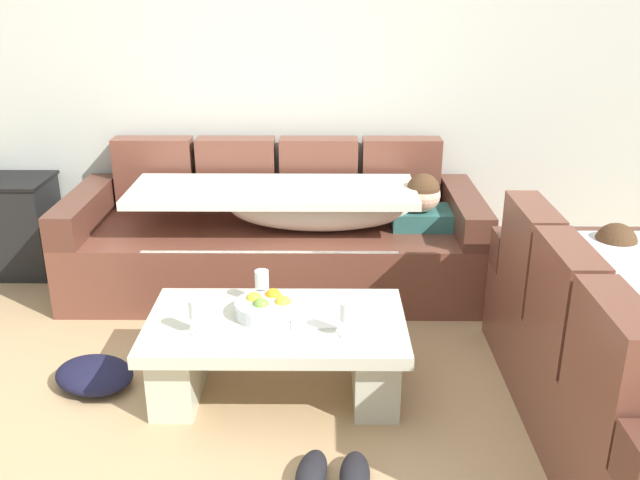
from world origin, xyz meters
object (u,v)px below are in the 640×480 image
(crumpled_garment, at_px, (94,375))
(coffee_table, at_px, (277,347))
(couch_along_wall, at_px, (282,238))
(couch_near_window, at_px, (639,365))
(wine_glass_far_back, at_px, (262,281))
(pair_of_shoes, at_px, (333,474))
(fruit_bowl, at_px, (266,307))
(wine_glass_near_right, at_px, (347,313))
(wine_glass_near_left, at_px, (196,310))
(open_magazine, at_px, (321,318))

(crumpled_garment, bearing_deg, coffee_table, -2.20)
(couch_along_wall, height_order, couch_near_window, same)
(wine_glass_far_back, xyz_separation_m, pair_of_shoes, (0.34, -0.84, -0.45))
(fruit_bowl, bearing_deg, couch_near_window, -12.84)
(wine_glass_near_right, bearing_deg, couch_near_window, -7.57)
(couch_near_window, relative_size, wine_glass_near_left, 11.29)
(wine_glass_near_right, xyz_separation_m, crumpled_garment, (-1.21, 0.18, -0.44))
(coffee_table, height_order, wine_glass_near_left, wine_glass_near_left)
(wine_glass_far_back, bearing_deg, wine_glass_near_right, -39.84)
(crumpled_garment, bearing_deg, open_magazine, -1.19)
(open_magazine, bearing_deg, pair_of_shoes, -89.59)
(couch_along_wall, bearing_deg, wine_glass_near_right, -74.88)
(coffee_table, relative_size, open_magazine, 4.29)
(coffee_table, height_order, pair_of_shoes, coffee_table)
(fruit_bowl, distance_m, crumpled_garment, 0.92)
(couch_near_window, xyz_separation_m, wine_glass_far_back, (-1.63, 0.50, 0.16))
(pair_of_shoes, distance_m, crumpled_garment, 1.34)
(couch_along_wall, xyz_separation_m, fruit_bowl, (-0.01, -1.15, 0.09))
(wine_glass_near_left, relative_size, wine_glass_near_right, 1.00)
(wine_glass_near_right, bearing_deg, fruit_bowl, 151.57)
(wine_glass_near_right, relative_size, open_magazine, 0.59)
(open_magazine, height_order, crumpled_garment, open_magazine)
(pair_of_shoes, bearing_deg, couch_near_window, 14.71)
(wine_glass_far_back, height_order, open_magazine, wine_glass_far_back)
(couch_near_window, xyz_separation_m, fruit_bowl, (-1.60, 0.37, 0.09))
(wine_glass_near_right, relative_size, crumpled_garment, 0.42)
(couch_along_wall, relative_size, coffee_table, 2.10)
(couch_near_window, height_order, coffee_table, couch_near_window)
(couch_along_wall, bearing_deg, couch_near_window, -43.47)
(wine_glass_near_left, xyz_separation_m, wine_glass_far_back, (0.26, 0.31, 0.00))
(couch_along_wall, xyz_separation_m, wine_glass_near_left, (-0.30, -1.33, 0.17))
(wine_glass_near_left, distance_m, wine_glass_near_right, 0.66)
(wine_glass_far_back, distance_m, open_magazine, 0.35)
(coffee_table, height_order, crumpled_garment, coffee_table)
(couch_near_window, bearing_deg, wine_glass_far_back, 73.02)
(pair_of_shoes, bearing_deg, fruit_bowl, 113.71)
(couch_along_wall, relative_size, wine_glass_far_back, 15.19)
(couch_near_window, distance_m, wine_glass_near_right, 1.25)
(pair_of_shoes, relative_size, crumpled_garment, 0.80)
(coffee_table, bearing_deg, wine_glass_near_left, -159.38)
(wine_glass_near_right, bearing_deg, couch_along_wall, 105.12)
(fruit_bowl, xyz_separation_m, pair_of_shoes, (0.31, -0.70, -0.38))
(coffee_table, bearing_deg, crumpled_garment, 177.80)
(wine_glass_near_left, distance_m, open_magazine, 0.58)
(pair_of_shoes, height_order, crumpled_garment, crumpled_garment)
(couch_along_wall, bearing_deg, open_magazine, -78.07)
(couch_along_wall, height_order, wine_glass_far_back, couch_along_wall)
(wine_glass_near_left, relative_size, pair_of_shoes, 0.52)
(couch_along_wall, distance_m, wine_glass_far_back, 1.03)
(crumpled_garment, bearing_deg, wine_glass_near_right, -8.58)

